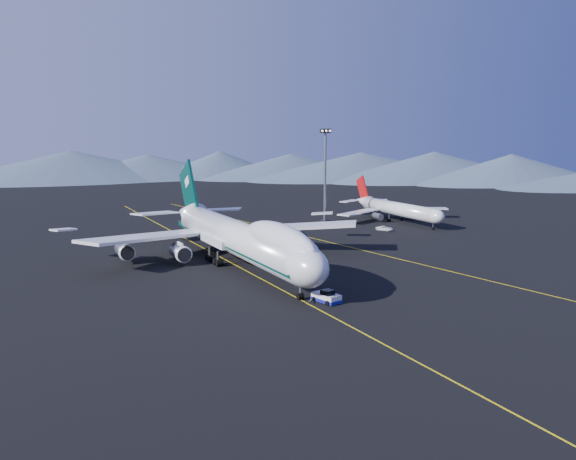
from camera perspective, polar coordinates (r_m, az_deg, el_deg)
name	(u,v)px	position (r m, az deg, el deg)	size (l,w,h in m)	color
ground	(239,267)	(123.95, -4.39, -3.30)	(500.00, 500.00, 0.00)	black
taxiway_line_main	(239,267)	(123.95, -4.39, -3.29)	(0.25, 220.00, 0.01)	#D9BE0C
taxiway_line_side	(347,246)	(145.67, 5.26, -1.46)	(0.25, 200.00, 0.01)	#D9BE0C
boeing_747	(238,237)	(122.89, -4.42, -0.64)	(59.62, 72.43, 19.37)	silver
pushback_tug	(326,298)	(98.96, 3.43, -6.05)	(3.60, 5.20, 2.07)	silver
second_jet	(396,209)	(186.44, 9.58, 1.87)	(37.63, 42.51, 12.10)	silver
service_van	(385,228)	(169.21, 8.58, 0.14)	(2.04, 4.43, 1.23)	white
floodlight_mast	(325,175)	(183.82, 3.31, 4.92)	(3.26, 2.45, 26.39)	black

